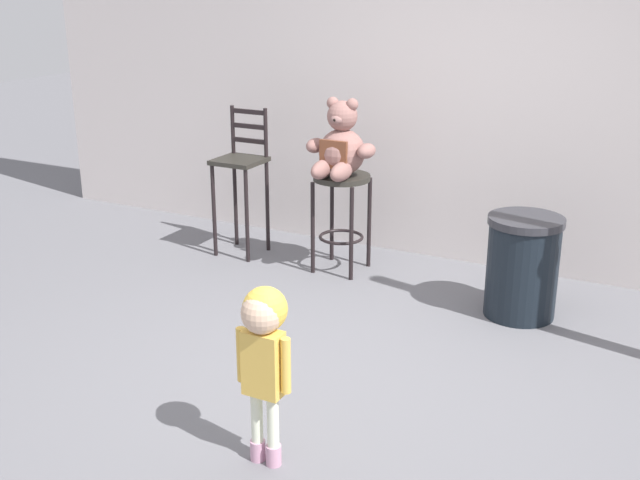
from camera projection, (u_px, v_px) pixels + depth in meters
name	position (u px, v px, depth m)	size (l,w,h in m)	color
ground_plane	(331.00, 376.00, 4.47)	(24.00, 24.00, 0.00)	slate
building_wall	(472.00, 26.00, 5.84)	(7.91, 0.30, 3.63)	beige
bar_stool_with_teddy	(341.00, 201.00, 5.92)	(0.43, 0.43, 0.76)	#292722
teddy_bear	(340.00, 147.00, 5.76)	(0.54, 0.49, 0.58)	#8D625B
child_walking	(264.00, 339.00, 3.49)	(0.28, 0.22, 0.88)	#C58FAA
trash_bin	(522.00, 266.00, 5.17)	(0.50, 0.50, 0.69)	black
bar_chair_empty	(242.00, 171.00, 6.26)	(0.37, 0.37, 1.18)	#292722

